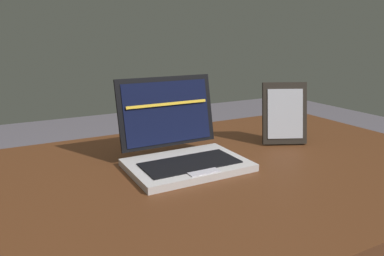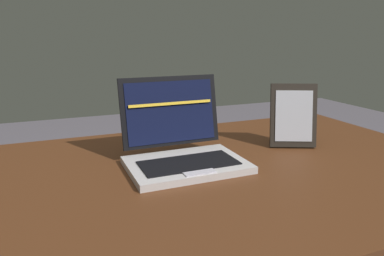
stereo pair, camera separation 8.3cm
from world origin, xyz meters
name	(u,v)px [view 2 (the right image)]	position (x,y,z in m)	size (l,w,h in m)	color
desk	(169,202)	(0.00, 0.00, 0.66)	(1.48, 0.78, 0.73)	#502A14
laptop_front	(182,148)	(0.05, 0.05, 0.77)	(0.27, 0.23, 0.20)	beige
photo_frame	(293,116)	(0.39, 0.07, 0.82)	(0.13, 0.09, 0.17)	black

